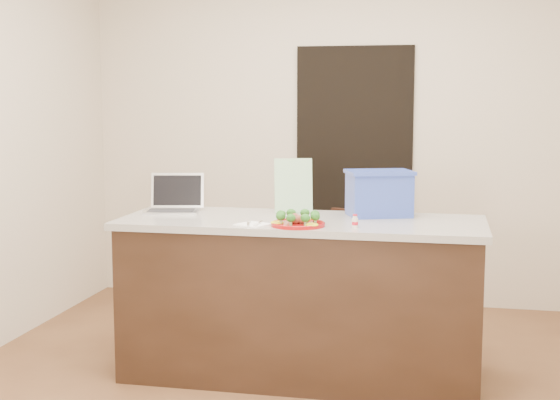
% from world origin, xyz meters
% --- Properties ---
extents(ground, '(4.00, 4.00, 0.00)m').
position_xyz_m(ground, '(0.00, 0.00, 0.00)').
color(ground, brown).
rests_on(ground, ground).
extents(room_shell, '(4.00, 4.00, 4.00)m').
position_xyz_m(room_shell, '(0.00, 0.00, 1.62)').
color(room_shell, white).
rests_on(room_shell, ground).
extents(doorway, '(0.90, 0.02, 2.00)m').
position_xyz_m(doorway, '(0.10, 1.98, 1.00)').
color(doorway, black).
rests_on(doorway, ground).
extents(island, '(2.06, 0.76, 0.92)m').
position_xyz_m(island, '(0.00, 0.25, 0.46)').
color(island, black).
rests_on(island, ground).
extents(plate, '(0.29, 0.29, 0.02)m').
position_xyz_m(plate, '(0.03, 0.01, 0.93)').
color(plate, maroon).
rests_on(plate, island).
extents(meatballs, '(0.12, 0.11, 0.04)m').
position_xyz_m(meatballs, '(0.02, 0.01, 0.96)').
color(meatballs, brown).
rests_on(meatballs, plate).
extents(broccoli, '(0.25, 0.25, 0.04)m').
position_xyz_m(broccoli, '(0.03, 0.01, 0.98)').
color(broccoli, '#184A13').
rests_on(broccoli, plate).
extents(pepper_rings, '(0.26, 0.26, 0.01)m').
position_xyz_m(pepper_rings, '(0.03, 0.01, 0.94)').
color(pepper_rings, '#F3FF1A').
rests_on(pepper_rings, plate).
extents(napkin, '(0.21, 0.21, 0.01)m').
position_xyz_m(napkin, '(-0.22, -0.01, 0.92)').
color(napkin, white).
rests_on(napkin, island).
extents(fork, '(0.04, 0.16, 0.00)m').
position_xyz_m(fork, '(-0.24, 0.00, 0.93)').
color(fork, silver).
rests_on(fork, napkin).
extents(knife, '(0.02, 0.18, 0.01)m').
position_xyz_m(knife, '(-0.19, -0.02, 0.93)').
color(knife, silver).
rests_on(knife, napkin).
extents(yogurt_bottle, '(0.03, 0.03, 0.07)m').
position_xyz_m(yogurt_bottle, '(0.33, 0.03, 0.95)').
color(yogurt_bottle, beige).
rests_on(yogurt_bottle, island).
extents(laptop, '(0.36, 0.31, 0.23)m').
position_xyz_m(laptop, '(-0.81, 0.40, 0.98)').
color(laptop, '#B7B8BC').
rests_on(laptop, island).
extents(leaflet, '(0.23, 0.12, 0.32)m').
position_xyz_m(leaflet, '(-0.09, 0.50, 1.08)').
color(leaflet, white).
rests_on(leaflet, island).
extents(blue_box, '(0.44, 0.37, 0.27)m').
position_xyz_m(blue_box, '(0.42, 0.47, 1.05)').
color(blue_box, '#3049B0').
rests_on(blue_box, island).
extents(chair, '(0.47, 0.47, 0.85)m').
position_xyz_m(chair, '(0.22, 1.10, 0.48)').
color(chair, black).
rests_on(chair, ground).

